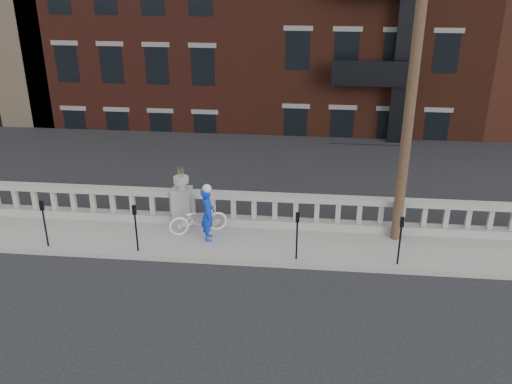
# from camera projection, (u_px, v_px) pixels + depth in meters

# --- Properties ---
(ground) EXTENTS (120.00, 120.00, 0.00)m
(ground) POSITION_uv_depth(u_px,v_px,m) (148.00, 303.00, 13.54)
(ground) COLOR black
(ground) RESTS_ON ground
(sidewalk) EXTENTS (32.00, 2.20, 0.15)m
(sidewalk) POSITION_uv_depth(u_px,v_px,m) (176.00, 240.00, 16.24)
(sidewalk) COLOR gray
(sidewalk) RESTS_ON ground
(balustrade) EXTENTS (28.00, 0.34, 1.03)m
(balustrade) POSITION_uv_depth(u_px,v_px,m) (183.00, 207.00, 16.88)
(balustrade) COLOR gray
(balustrade) RESTS_ON sidewalk
(planter_pedestal) EXTENTS (0.55, 0.55, 1.76)m
(planter_pedestal) POSITION_uv_depth(u_px,v_px,m) (182.00, 202.00, 16.80)
(planter_pedestal) COLOR gray
(planter_pedestal) RESTS_ON sidewalk
(lower_level) EXTENTS (80.00, 44.00, 20.80)m
(lower_level) POSITION_uv_depth(u_px,v_px,m) (261.00, 38.00, 33.38)
(lower_level) COLOR #605E59
(lower_level) RESTS_ON ground
(utility_pole) EXTENTS (1.60, 0.28, 10.00)m
(utility_pole) POSITION_uv_depth(u_px,v_px,m) (415.00, 57.00, 14.12)
(utility_pole) COLOR #422D1E
(utility_pole) RESTS_ON sidewalk
(parking_meter_a) EXTENTS (0.10, 0.09, 1.36)m
(parking_meter_a) POSITION_uv_depth(u_px,v_px,m) (44.00, 219.00, 15.41)
(parking_meter_a) COLOR black
(parking_meter_a) RESTS_ON sidewalk
(parking_meter_b) EXTENTS (0.10, 0.09, 1.36)m
(parking_meter_b) POSITION_uv_depth(u_px,v_px,m) (135.00, 223.00, 15.17)
(parking_meter_b) COLOR black
(parking_meter_b) RESTS_ON sidewalk
(parking_meter_c) EXTENTS (0.10, 0.09, 1.36)m
(parking_meter_c) POSITION_uv_depth(u_px,v_px,m) (297.00, 231.00, 14.78)
(parking_meter_c) COLOR black
(parking_meter_c) RESTS_ON sidewalk
(parking_meter_d) EXTENTS (0.10, 0.09, 1.36)m
(parking_meter_d) POSITION_uv_depth(u_px,v_px,m) (401.00, 235.00, 14.53)
(parking_meter_d) COLOR black
(parking_meter_d) RESTS_ON sidewalk
(bicycle) EXTENTS (1.79, 1.21, 0.89)m
(bicycle) POSITION_uv_depth(u_px,v_px,m) (198.00, 218.00, 16.31)
(bicycle) COLOR silver
(bicycle) RESTS_ON sidewalk
(cyclist) EXTENTS (0.44, 0.61, 1.56)m
(cyclist) POSITION_uv_depth(u_px,v_px,m) (208.00, 214.00, 15.83)
(cyclist) COLOR #0D32C5
(cyclist) RESTS_ON sidewalk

